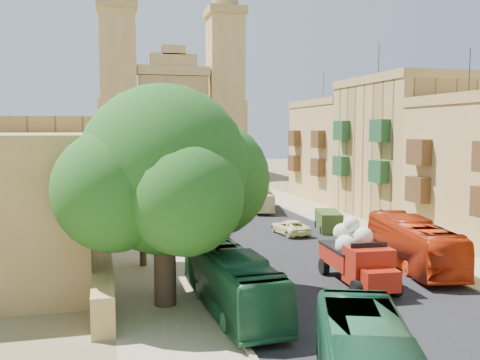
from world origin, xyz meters
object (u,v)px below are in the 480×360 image
street_tree_b (132,195)px  bus_red_east (413,243)px  church (170,125)px  street_tree_d (122,169)px  bus_green_north (231,280)px  car_white_a (182,208)px  car_blue_a (211,227)px  car_cream (290,227)px  red_truck (358,256)px  bus_cream_east (263,200)px  car_dkblue (192,193)px  olive_pickup (328,221)px  car_white_b (259,200)px  car_blue_b (187,185)px  pedestrian_a (469,262)px  ficus_tree (166,175)px  street_tree_c (126,183)px  pedestrian_c (381,220)px  street_tree_a (142,209)px

street_tree_b → bus_red_east: (16.50, -16.53, -1.59)m
church → street_tree_d: bearing=-108.1°
bus_green_north → car_white_a: size_ratio=2.65×
car_blue_a → church: bearing=68.7°
car_cream → street_tree_b: bearing=-26.9°
red_truck → bus_cream_east: red_truck is taller
street_tree_d → car_dkblue: size_ratio=1.39×
olive_pickup → car_blue_a: size_ratio=1.25×
car_white_b → car_blue_b: bearing=-90.1°
car_dkblue → car_blue_b: size_ratio=0.95×
street_tree_b → street_tree_d: street_tree_d is taller
bus_cream_east → pedestrian_a: 28.62m
ficus_tree → olive_pickup: (15.70, 15.99, -5.62)m
street_tree_c → pedestrian_c: (20.73, -16.96, -2.08)m
church → bus_cream_east: bearing=-84.7°
olive_pickup → pedestrian_a: 15.84m
olive_pickup → car_dkblue: olive_pickup is taller
bus_green_north → pedestrian_a: (14.65, 1.79, -0.47)m
bus_red_east → street_tree_a: bearing=-4.3°
street_tree_b → street_tree_d: bearing=90.0°
bus_red_east → street_tree_c: bearing=-48.9°
olive_pickup → bus_red_east: bus_red_east is taller
ficus_tree → car_blue_a: (5.73, 17.30, -5.84)m
bus_cream_east → car_blue_b: bus_cream_east is taller
bus_cream_east → car_white_a: bus_cream_east is taller
olive_pickup → car_blue_a: olive_pickup is taller
bus_cream_east → car_cream: size_ratio=1.87×
bus_green_north → car_white_a: 29.48m
bus_red_east → pedestrian_c: size_ratio=5.78×
pedestrian_c → car_white_b: bearing=-178.8°
bus_cream_east → pedestrian_c: (6.51, -13.58, -0.20)m
street_tree_a → car_blue_a: street_tree_a is taller
car_cream → car_dkblue: 26.51m
red_truck → car_white_a: (-5.93, 27.13, -0.99)m
church → street_tree_a: church is taller
car_blue_a → pedestrian_a: size_ratio=1.79×
street_tree_d → olive_pickup: 32.52m
street_tree_d → church: bearing=71.9°
street_tree_c → bus_green_north: 33.74m
street_tree_b → pedestrian_c: bearing=-13.5°
car_white_a → car_dkblue: bearing=60.0°
red_truck → pedestrian_a: 6.90m
street_tree_b → car_cream: 13.63m
church → pedestrian_c: 61.14m
street_tree_a → bus_cream_east: 25.17m
bus_green_north → car_blue_a: bearing=78.5°
bus_green_north → bus_cream_east: size_ratio=1.27×
ficus_tree → street_tree_d: size_ratio=2.02×
ficus_tree → bus_green_north: ficus_tree is taller
street_tree_b → street_tree_c: size_ratio=1.03×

